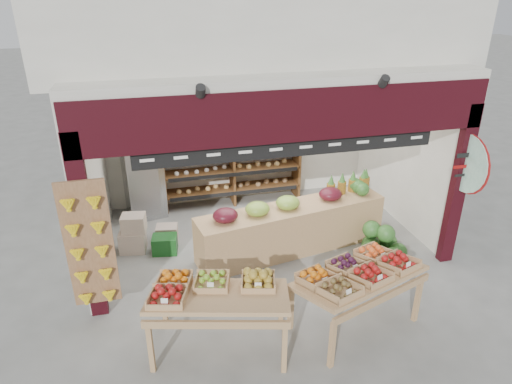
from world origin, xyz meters
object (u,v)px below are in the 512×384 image
Objects in this scene: refrigerator at (143,173)px; display_table_left at (210,291)px; back_shelving at (232,153)px; cardboard_stack at (148,236)px; watermelon_pile at (382,245)px; mid_counter at (292,227)px; display_table_right at (358,274)px.

display_table_left is (0.69, -3.89, -0.06)m from refrigerator.
back_shelving is 1.61× the size of refrigerator.
cardboard_stack reaches higher than watermelon_pile.
mid_counter is at bearing -51.91° from refrigerator.
back_shelving is 4.16m from display_table_left.
back_shelving is 3.66× the size of watermelon_pile.
mid_counter is 1.54m from watermelon_pile.
back_shelving is 4.21m from display_table_right.
refrigerator reaches higher than display_table_right.
display_table_right reaches higher than watermelon_pile.
watermelon_pile is (1.99, -2.69, -0.88)m from back_shelving.
back_shelving is 2.72× the size of cardboard_stack.
display_table_right is at bearing -45.39° from cardboard_stack.
display_table_left reaches higher than mid_counter.
back_shelving is at bearing 39.41° from cardboard_stack.
watermelon_pile is at bearing -17.81° from cardboard_stack.
display_table_right is at bearing -78.85° from back_shelving.
display_table_right is at bearing -68.93° from refrigerator.
watermelon_pile is (3.79, -1.22, -0.03)m from cardboard_stack.
display_table_left is (-1.68, -1.90, 0.36)m from mid_counter.
mid_counter is (2.39, -0.63, 0.20)m from cardboard_stack.
back_shelving reaches higher than refrigerator.
watermelon_pile is at bearing 50.44° from display_table_right.
refrigerator is (-1.78, -0.11, -0.23)m from back_shelving.
cardboard_stack is 0.56× the size of display_table_left.
back_shelving is 2.48m from cardboard_stack.
refrigerator reaches higher than display_table_left.
back_shelving is at bearing 74.75° from display_table_left.
cardboard_stack is 1.35× the size of watermelon_pile.
display_table_right is (1.90, -0.12, 0.01)m from display_table_left.
cardboard_stack is 2.48m from mid_counter.
display_table_left is 1.91m from display_table_right.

